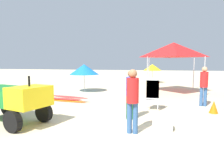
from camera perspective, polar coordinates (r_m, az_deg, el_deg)
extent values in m
plane|color=beige|center=(6.56, -0.09, -10.50)|extent=(80.00, 80.00, 0.00)
cube|color=#197A2D|center=(7.21, -28.55, -2.82)|extent=(2.03, 1.54, 0.50)
cube|color=yellow|center=(6.25, -22.42, -3.36)|extent=(1.07, 1.27, 0.60)
cylinder|color=black|center=(6.19, -22.60, 0.75)|extent=(0.07, 0.07, 0.30)
cylinder|color=black|center=(6.76, -18.88, -7.71)|extent=(0.63, 0.33, 0.60)
cylinder|color=black|center=(6.09, -26.51, -9.59)|extent=(0.63, 0.33, 0.60)
cylinder|color=black|center=(8.14, -27.68, -5.74)|extent=(0.63, 0.33, 0.60)
cube|color=white|center=(8.11, 11.50, -4.18)|extent=(0.48, 0.48, 0.04)
cube|color=white|center=(7.86, 11.51, -3.03)|extent=(0.48, 0.04, 0.40)
cube|color=white|center=(8.09, 11.51, -3.55)|extent=(0.48, 0.48, 0.04)
cube|color=white|center=(7.84, 11.52, -2.38)|extent=(0.48, 0.04, 0.40)
cube|color=white|center=(8.08, 11.53, -2.92)|extent=(0.48, 0.48, 0.04)
cube|color=white|center=(7.83, 11.54, -1.73)|extent=(0.48, 0.04, 0.40)
cube|color=white|center=(8.06, 11.54, -2.29)|extent=(0.48, 0.48, 0.04)
cube|color=white|center=(7.82, 11.55, -1.08)|extent=(0.48, 0.04, 0.40)
cube|color=white|center=(8.05, 11.55, -1.66)|extent=(0.48, 0.48, 0.04)
cube|color=white|center=(7.81, 11.57, -0.42)|extent=(0.48, 0.04, 0.40)
cube|color=white|center=(8.04, 11.57, -1.02)|extent=(0.48, 0.48, 0.04)
cube|color=white|center=(7.80, 11.58, 0.23)|extent=(0.48, 0.04, 0.40)
cylinder|color=white|center=(8.36, 12.93, -5.50)|extent=(0.04, 0.04, 0.42)
cylinder|color=white|center=(8.36, 10.04, -5.43)|extent=(0.04, 0.04, 0.42)
cylinder|color=white|center=(7.95, 12.97, -6.12)|extent=(0.04, 0.04, 0.42)
cylinder|color=white|center=(7.95, 9.92, -6.04)|extent=(0.04, 0.04, 0.42)
ellipsoid|color=orange|center=(10.02, -13.97, -4.56)|extent=(2.59, 0.61, 0.08)
ellipsoid|color=red|center=(9.96, -13.58, -4.15)|extent=(1.96, 0.48, 0.08)
ellipsoid|color=red|center=(9.98, -12.25, -3.63)|extent=(2.18, 0.72, 0.08)
cylinder|color=#194C19|center=(6.72, 4.65, -6.65)|extent=(0.14, 0.14, 0.79)
cylinder|color=#194C19|center=(6.70, 6.02, -6.70)|extent=(0.14, 0.14, 0.79)
cylinder|color=#193FB2|center=(6.59, 5.40, -0.68)|extent=(0.32, 0.32, 0.62)
sphere|color=brown|center=(6.55, 5.43, 2.96)|extent=(0.21, 0.21, 0.21)
cylinder|color=#33598C|center=(5.41, 4.98, -9.62)|extent=(0.14, 0.14, 0.83)
cylinder|color=#33598C|center=(5.40, 6.69, -9.69)|extent=(0.14, 0.14, 0.83)
cylinder|color=red|center=(5.25, 5.92, -1.84)|extent=(0.32, 0.32, 0.66)
sphere|color=#9E6B47|center=(5.20, 5.98, 2.97)|extent=(0.22, 0.22, 0.22)
cylinder|color=#33598C|center=(9.42, 24.13, -3.31)|extent=(0.14, 0.14, 0.83)
cylinder|color=#33598C|center=(9.46, 25.08, -3.32)|extent=(0.14, 0.14, 0.83)
cylinder|color=red|center=(9.35, 24.82, 1.17)|extent=(0.32, 0.32, 0.65)
sphere|color=tan|center=(9.33, 24.94, 3.85)|extent=(0.22, 0.22, 0.22)
cylinder|color=#B2B2B7|center=(11.45, 10.03, 2.21)|extent=(0.05, 0.05, 2.20)
cylinder|color=#B2B2B7|center=(11.73, 24.85, 1.82)|extent=(0.05, 0.05, 2.20)
cylinder|color=#B2B2B7|center=(14.44, 10.48, 3.04)|extent=(0.05, 0.05, 2.20)
cylinder|color=#B2B2B7|center=(14.66, 22.30, 2.72)|extent=(0.05, 0.05, 2.20)
pyramid|color=red|center=(12.98, 17.14, 9.33)|extent=(3.00, 3.00, 0.89)
cylinder|color=beige|center=(12.86, -7.92, 1.71)|extent=(0.04, 0.04, 1.76)
cone|color=blue|center=(12.83, -7.96, 4.16)|extent=(1.88, 1.88, 0.66)
cylinder|color=beige|center=(18.60, 11.42, 2.96)|extent=(0.04, 0.04, 1.70)
cone|color=yellow|center=(18.57, 11.46, 4.69)|extent=(1.63, 1.63, 0.57)
cone|color=orange|center=(8.35, 27.05, -5.89)|extent=(0.32, 0.32, 0.46)
cube|color=white|center=(5.89, 14.16, -11.02)|extent=(0.54, 0.36, 0.33)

